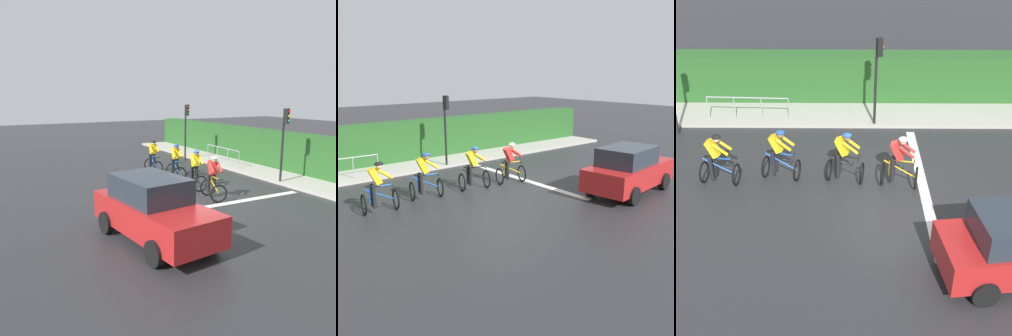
{
  "view_description": "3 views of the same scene",
  "coord_description": "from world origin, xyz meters",
  "views": [
    {
      "loc": [
        -7.9,
        -11.4,
        3.92
      ],
      "look_at": [
        -0.96,
        1.61,
        0.94
      ],
      "focal_mm": 38.89,
      "sensor_mm": 36.0,
      "label": 1
    },
    {
      "loc": [
        -11.87,
        9.66,
        4.43
      ],
      "look_at": [
        -0.91,
        0.58,
        0.94
      ],
      "focal_mm": 42.34,
      "sensor_mm": 36.0,
      "label": 2
    },
    {
      "loc": [
        -12.23,
        1.18,
        8.05
      ],
      "look_at": [
        -0.37,
        1.29,
        0.8
      ],
      "focal_mm": 51.07,
      "sensor_mm": 36.0,
      "label": 3
    }
  ],
  "objects": [
    {
      "name": "hedge_wall",
      "position": [
        6.39,
        2.0,
        1.0
      ],
      "size": [
        1.1,
        25.89,
        2.01
      ],
      "primitive_type": "cube",
      "color": "#265623",
      "rests_on": "ground"
    },
    {
      "name": "cyclist_second",
      "position": [
        0.35,
        3.27,
        0.8
      ],
      "size": [
        0.89,
        1.2,
        1.66
      ],
      "color": "black",
      "rests_on": "ground"
    },
    {
      "name": "traffic_light_far_junction",
      "position": [
        3.34,
        7.33,
        2.22
      ],
      "size": [
        0.27,
        0.29,
        3.34
      ],
      "color": "black",
      "rests_on": "ground"
    },
    {
      "name": "ground_plane",
      "position": [
        0.0,
        0.0,
        0.0
      ],
      "size": [
        80.0,
        80.0,
        0.0
      ],
      "primitive_type": "plane",
      "color": "#28282B"
    },
    {
      "name": "cyclist_lead",
      "position": [
        0.04,
        5.1,
        0.8
      ],
      "size": [
        0.81,
        1.16,
        1.66
      ],
      "color": "black",
      "rests_on": "ground"
    },
    {
      "name": "car_red",
      "position": [
        -3.81,
        -2.92,
        0.87
      ],
      "size": [
        2.26,
        4.28,
        1.76
      ],
      "color": "#B21E1E",
      "rests_on": "ground"
    },
    {
      "name": "road_marking_stop_line",
      "position": [
        0.0,
        -1.11,
        0.0
      ],
      "size": [
        7.0,
        0.3,
        0.01
      ],
      "primitive_type": "cube",
      "color": "silver",
      "rests_on": "ground"
    },
    {
      "name": "sidewalk_kerb",
      "position": [
        5.19,
        2.0,
        0.06
      ],
      "size": [
        2.8,
        25.89,
        0.12
      ],
      "primitive_type": "cube",
      "color": "#ADA89E",
      "rests_on": "ground"
    },
    {
      "name": "pedestrian_railing_kerbside",
      "position": [
        4.29,
        4.95,
        0.77
      ],
      "size": [
        0.18,
        3.12,
        1.03
      ],
      "color": "#999EA3",
      "rests_on": "ground"
    },
    {
      "name": "cyclist_mid",
      "position": [
        0.19,
        1.29,
        0.8
      ],
      "size": [
        0.88,
        1.19,
        1.66
      ],
      "color": "black",
      "rests_on": "ground"
    },
    {
      "name": "cyclist_fourth",
      "position": [
        -0.05,
        -0.34,
        0.8
      ],
      "size": [
        0.89,
        1.2,
        1.66
      ],
      "color": "black",
      "rests_on": "ground"
    },
    {
      "name": "stone_wall_low",
      "position": [
        6.09,
        2.0,
        0.22
      ],
      "size": [
        0.44,
        25.89,
        0.43
      ],
      "primitive_type": "cube",
      "color": "gray",
      "rests_on": "ground"
    },
    {
      "name": "traffic_light_near_crossing",
      "position": [
        4.0,
        0.13,
        2.22
      ],
      "size": [
        0.25,
        0.3,
        3.34
      ],
      "color": "black",
      "rests_on": "ground"
    }
  ]
}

